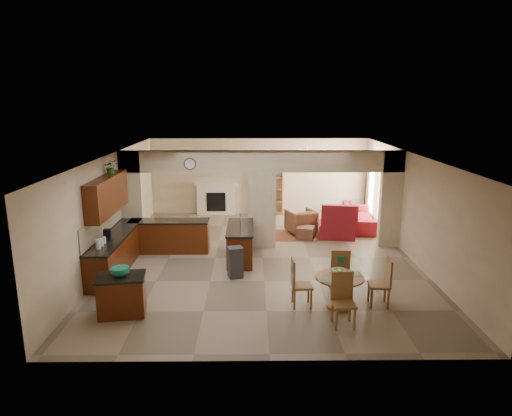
{
  "coord_description": "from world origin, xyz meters",
  "views": [
    {
      "loc": [
        -0.3,
        -11.72,
        4.21
      ],
      "look_at": [
        -0.17,
        0.3,
        1.32
      ],
      "focal_mm": 32.0,
      "sensor_mm": 36.0,
      "label": 1
    }
  ],
  "objects_px": {
    "dining_table": "(339,286)",
    "sofa": "(359,217)",
    "kitchen_island": "(122,295)",
    "armchair": "(301,221)"
  },
  "relations": [
    {
      "from": "kitchen_island",
      "to": "dining_table",
      "type": "xyz_separation_m",
      "value": [
        4.38,
        0.25,
        0.05
      ]
    },
    {
      "from": "sofa",
      "to": "kitchen_island",
      "type": "bearing_deg",
      "value": 142.39
    },
    {
      "from": "dining_table",
      "to": "sofa",
      "type": "xyz_separation_m",
      "value": [
        1.8,
        6.08,
        -0.1
      ]
    },
    {
      "from": "kitchen_island",
      "to": "armchair",
      "type": "height_order",
      "value": "kitchen_island"
    },
    {
      "from": "armchair",
      "to": "dining_table",
      "type": "bearing_deg",
      "value": 71.82
    },
    {
      "from": "sofa",
      "to": "armchair",
      "type": "xyz_separation_m",
      "value": [
        -2.01,
        -0.7,
        0.02
      ]
    },
    {
      "from": "dining_table",
      "to": "sofa",
      "type": "relative_size",
      "value": 0.4
    },
    {
      "from": "dining_table",
      "to": "armchair",
      "type": "distance_m",
      "value": 5.39
    },
    {
      "from": "dining_table",
      "to": "sofa",
      "type": "height_order",
      "value": "sofa"
    },
    {
      "from": "kitchen_island",
      "to": "sofa",
      "type": "distance_m",
      "value": 8.85
    }
  ]
}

